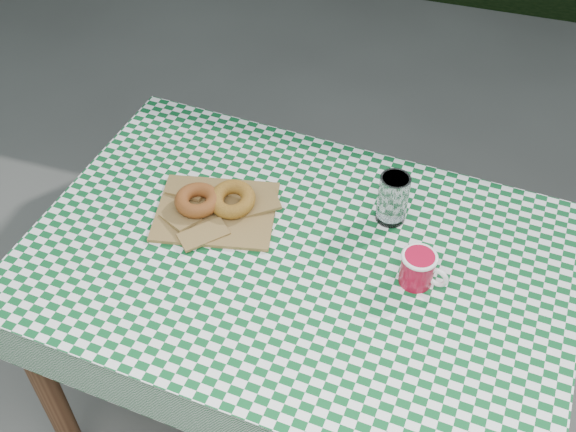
% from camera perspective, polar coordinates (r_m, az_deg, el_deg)
% --- Properties ---
extents(table, '(1.26, 0.89, 0.75)m').
position_cam_1_polar(table, '(1.85, 0.71, -11.13)').
color(table, '#512D1B').
rests_on(table, ground).
extents(tablecloth, '(1.28, 0.91, 0.01)m').
position_cam_1_polar(tablecloth, '(1.55, 0.83, -3.40)').
color(tablecloth, '#0C4D22').
rests_on(tablecloth, table).
extents(paper_bag, '(0.32, 0.27, 0.01)m').
position_cam_1_polar(paper_bag, '(1.64, -5.97, 0.45)').
color(paper_bag, olive).
rests_on(paper_bag, tablecloth).
extents(bagel_front, '(0.13, 0.13, 0.03)m').
position_cam_1_polar(bagel_front, '(1.63, -7.49, 1.30)').
color(bagel_front, brown).
rests_on(bagel_front, paper_bag).
extents(bagel_back, '(0.12, 0.12, 0.03)m').
position_cam_1_polar(bagel_back, '(1.63, -4.64, 1.39)').
color(bagel_back, '#A57722').
rests_on(bagel_back, paper_bag).
extents(coffee_mug, '(0.18, 0.18, 0.08)m').
position_cam_1_polar(coffee_mug, '(1.49, 10.65, -4.29)').
color(coffee_mug, '#A10A26').
rests_on(coffee_mug, tablecloth).
extents(drinking_glass, '(0.09, 0.09, 0.13)m').
position_cam_1_polar(drinking_glass, '(1.60, 8.66, 1.44)').
color(drinking_glass, silver).
rests_on(drinking_glass, tablecloth).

